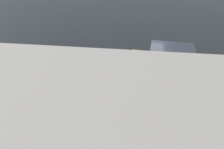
{
  "coord_description": "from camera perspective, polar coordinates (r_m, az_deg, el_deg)",
  "views": [
    {
      "loc": [
        0.28,
        11.39,
        6.98
      ],
      "look_at": [
        1.52,
        1.58,
        0.9
      ],
      "focal_mm": 35.0,
      "sensor_mm": 36.0,
      "label": 1
    }
  ],
  "objects": [
    {
      "name": "ground_plane",
      "position": [
        13.36,
        7.35,
        -0.21
      ],
      "size": [
        60.0,
        60.0,
        0.0
      ],
      "primitive_type": "plane",
      "color": "black"
    },
    {
      "name": "puddle_patch",
      "position": [
        13.51,
        8.14,
        0.14
      ],
      "size": [
        2.85,
        2.85,
        0.01
      ],
      "primitive_type": "cylinder",
      "color": "black",
      "rests_on": "ground"
    },
    {
      "name": "kerb_strip",
      "position": [
        10.01,
        6.96,
        -12.77
      ],
      "size": [
        24.0,
        3.2,
        0.04
      ],
      "primitive_type": "cube",
      "color": "gray",
      "rests_on": "ground"
    },
    {
      "name": "moving_hatchback",
      "position": [
        12.83,
        13.94,
        2.91
      ],
      "size": [
        4.02,
        2.01,
        2.06
      ],
      "color": "yellow",
      "rests_on": "ground"
    },
    {
      "name": "pedestrian",
      "position": [
        11.62,
        -17.84,
        -2.97
      ],
      "size": [
        0.35,
        0.54,
        1.22
      ],
      "color": "#B2262D",
      "rests_on": "ground"
    },
    {
      "name": "sign_post",
      "position": [
        10.23,
        -20.97,
        -2.69
      ],
      "size": [
        0.07,
        0.44,
        2.4
      ],
      "color": "#4C4C51",
      "rests_on": "ground"
    },
    {
      "name": "metal_railing",
      "position": [
        9.03,
        13.91,
        -13.46
      ],
      "size": [
        6.84,
        0.04,
        1.05
      ],
      "color": "#B7BABF",
      "rests_on": "ground"
    },
    {
      "name": "fire_hydrant",
      "position": [
        11.7,
        -13.02,
        -3.61
      ],
      "size": [
        0.42,
        0.31,
        0.8
      ],
      "color": "red",
      "rests_on": "ground"
    }
  ]
}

